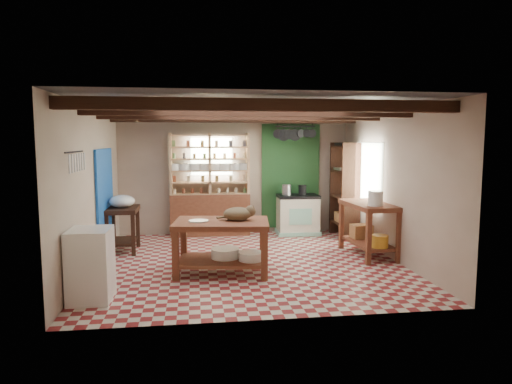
{
  "coord_description": "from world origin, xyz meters",
  "views": [
    {
      "loc": [
        -0.89,
        -7.47,
        2.06
      ],
      "look_at": [
        0.18,
        0.3,
        1.16
      ],
      "focal_mm": 32.0,
      "sensor_mm": 36.0,
      "label": 1
    }
  ],
  "objects": [
    {
      "name": "wall_right",
      "position": [
        2.5,
        0.0,
        1.3
      ],
      "size": [
        0.04,
        5.0,
        2.6
      ],
      "primitive_type": "cube",
      "color": "#C0AD9A",
      "rests_on": "floor"
    },
    {
      "name": "yellow_tub",
      "position": [
        2.2,
        -0.28,
        0.36
      ],
      "size": [
        0.3,
        0.3,
        0.21
      ],
      "primitive_type": "cylinder",
      "rotation": [
        0.0,
        0.0,
        0.05
      ],
      "color": "orange",
      "rests_on": "right_counter"
    },
    {
      "name": "work_table",
      "position": [
        -0.48,
        -0.54,
        0.41
      ],
      "size": [
        1.54,
        1.13,
        0.81
      ],
      "primitive_type": "cube",
      "rotation": [
        0.0,
        0.0,
        -0.12
      ],
      "color": "brown",
      "rests_on": "floor"
    },
    {
      "name": "window_right",
      "position": [
        2.48,
        1.0,
        1.4
      ],
      "size": [
        0.02,
        1.3,
        1.2
      ],
      "primitive_type": "cube",
      "color": "silver",
      "rests_on": "wall_right"
    },
    {
      "name": "tall_rack",
      "position": [
        2.28,
        1.8,
        1.0
      ],
      "size": [
        0.4,
        0.86,
        2.0
      ],
      "primitive_type": "cube",
      "color": "#371E13",
      "rests_on": "floor"
    },
    {
      "name": "basin_small",
      "position": [
        -0.04,
        -0.69,
        0.28
      ],
      "size": [
        0.42,
        0.42,
        0.13
      ],
      "primitive_type": "cylinder",
      "rotation": [
        0.0,
        0.0,
        -0.12
      ],
      "color": "white",
      "rests_on": "work_table"
    },
    {
      "name": "white_cabinet",
      "position": [
        -2.22,
        -1.53,
        0.46
      ],
      "size": [
        0.52,
        0.62,
        0.93
      ],
      "primitive_type": "cube",
      "rotation": [
        0.0,
        0.0,
        -0.0
      ],
      "color": "white",
      "rests_on": "floor"
    },
    {
      "name": "blue_wall_patch",
      "position": [
        -2.47,
        0.9,
        1.1
      ],
      "size": [
        0.04,
        1.4,
        1.6
      ],
      "primitive_type": "cube",
      "color": "blue",
      "rests_on": "wall_left"
    },
    {
      "name": "wall_front",
      "position": [
        0.0,
        -2.5,
        1.3
      ],
      "size": [
        5.0,
        0.04,
        2.6
      ],
      "primitive_type": "cube",
      "color": "#C0AD9A",
      "rests_on": "floor"
    },
    {
      "name": "cat",
      "position": [
        -0.22,
        -0.52,
        0.92
      ],
      "size": [
        0.47,
        0.37,
        0.2
      ],
      "primitive_type": "ellipsoid",
      "rotation": [
        0.0,
        0.0,
        0.05
      ],
      "color": "olive",
      "rests_on": "work_table"
    },
    {
      "name": "stove",
      "position": [
        1.35,
        2.15,
        0.43
      ],
      "size": [
        0.9,
        0.61,
        0.87
      ],
      "primitive_type": "cube",
      "rotation": [
        0.0,
        0.0,
        -0.02
      ],
      "color": "beige",
      "rests_on": "floor"
    },
    {
      "name": "ceiling",
      "position": [
        0.0,
        0.0,
        2.6
      ],
      "size": [
        5.0,
        5.0,
        0.02
      ],
      "primitive_type": "cube",
      "color": "#4D4D53",
      "rests_on": "wall_back"
    },
    {
      "name": "steel_tray",
      "position": [
        -0.83,
        -0.54,
        0.82
      ],
      "size": [
        0.34,
        0.34,
        0.02
      ],
      "primitive_type": "cylinder",
      "rotation": [
        0.0,
        0.0,
        -0.12
      ],
      "color": "#B8B7C0",
      "rests_on": "work_table"
    },
    {
      "name": "utensil_rail",
      "position": [
        -2.44,
        -1.2,
        1.78
      ],
      "size": [
        0.06,
        0.9,
        0.28
      ],
      "primitive_type": "cube",
      "color": "black",
      "rests_on": "wall_left"
    },
    {
      "name": "window_back",
      "position": [
        -0.5,
        2.48,
        1.7
      ],
      "size": [
        0.9,
        0.02,
        0.8
      ],
      "primitive_type": "cube",
      "color": "silver",
      "rests_on": "wall_back"
    },
    {
      "name": "white_bucket",
      "position": [
        2.15,
        -0.18,
        1.07
      ],
      "size": [
        0.26,
        0.26,
        0.25
      ],
      "primitive_type": "cylinder",
      "rotation": [
        0.0,
        0.0,
        0.05
      ],
      "color": "white",
      "rests_on": "right_counter"
    },
    {
      "name": "wicker_basket",
      "position": [
        2.16,
        0.47,
        0.38
      ],
      "size": [
        0.37,
        0.3,
        0.25
      ],
      "primitive_type": "cube",
      "rotation": [
        0.0,
        0.0,
        0.05
      ],
      "color": "#AB7545",
      "rests_on": "right_counter"
    },
    {
      "name": "green_wall_patch",
      "position": [
        1.25,
        2.47,
        1.25
      ],
      "size": [
        1.3,
        0.04,
        2.3
      ],
      "primitive_type": "cube",
      "color": "#1E4B22",
      "rests_on": "wall_back"
    },
    {
      "name": "wall_back",
      "position": [
        0.0,
        2.5,
        1.3
      ],
      "size": [
        5.0,
        0.04,
        2.6
      ],
      "primitive_type": "cube",
      "color": "#C0AD9A",
      "rests_on": "floor"
    },
    {
      "name": "floor",
      "position": [
        0.0,
        0.0,
        -0.01
      ],
      "size": [
        5.0,
        5.0,
        0.02
      ],
      "primitive_type": "cube",
      "color": "maroon",
      "rests_on": "ground"
    },
    {
      "name": "kettle_right",
      "position": [
        1.45,
        2.15,
        0.97
      ],
      "size": [
        0.17,
        0.17,
        0.21
      ],
      "primitive_type": "cylinder",
      "rotation": [
        0.0,
        0.0,
        -0.02
      ],
      "color": "black",
      "rests_on": "stove"
    },
    {
      "name": "prep_table",
      "position": [
        -2.2,
        1.05,
        0.41
      ],
      "size": [
        0.56,
        0.82,
        0.82
      ],
      "primitive_type": "cube",
      "rotation": [
        0.0,
        0.0,
        0.0
      ],
      "color": "#371E13",
      "rests_on": "floor"
    },
    {
      "name": "pot_rack",
      "position": [
        1.25,
        2.05,
        2.18
      ],
      "size": [
        0.86,
        0.12,
        0.36
      ],
      "primitive_type": "cube",
      "color": "black",
      "rests_on": "ceiling"
    },
    {
      "name": "enamel_bowl",
      "position": [
        -2.2,
        1.05,
        0.94
      ],
      "size": [
        0.46,
        0.46,
        0.23
      ],
      "primitive_type": "ellipsoid",
      "rotation": [
        0.0,
        0.0,
        0.0
      ],
      "color": "white",
      "rests_on": "prep_table"
    },
    {
      "name": "basin_large",
      "position": [
        -0.42,
        -0.49,
        0.29
      ],
      "size": [
        0.49,
        0.49,
        0.15
      ],
      "primitive_type": "cylinder",
      "rotation": [
        0.0,
        0.0,
        -0.12
      ],
      "color": "white",
      "rests_on": "work_table"
    },
    {
      "name": "shelving_unit",
      "position": [
        -0.55,
        2.31,
        1.1
      ],
      "size": [
        1.7,
        0.34,
        2.2
      ],
      "primitive_type": "cube",
      "color": "#DAAD7E",
      "rests_on": "floor"
    },
    {
      "name": "right_counter",
      "position": [
        2.18,
        0.17,
        0.47
      ],
      "size": [
        0.73,
        1.36,
        0.95
      ],
      "primitive_type": "cube",
      "rotation": [
        0.0,
        0.0,
        0.05
      ],
      "color": "brown",
      "rests_on": "floor"
    },
    {
      "name": "wall_left",
      "position": [
        -2.5,
        0.0,
        1.3
      ],
      "size": [
        0.04,
        5.0,
        2.6
      ],
      "primitive_type": "cube",
      "color": "#C0AD9A",
      "rests_on": "floor"
    },
    {
      "name": "kettle_left",
      "position": [
        1.1,
        2.15,
        0.98
      ],
      "size": [
        0.2,
        0.2,
        0.23
      ],
      "primitive_type": "cylinder",
      "rotation": [
        0.0,
        0.0,
        -0.02
      ],
      "color": "#B8B7C0",
      "rests_on": "stove"
    },
    {
      "name": "ceiling_beams",
      "position": [
        0.0,
        0.0,
        2.48
      ],
      "size": [
        5.0,
        3.8,
        0.15
      ],
      "primitive_type": "cube",
      "color": "#371E13",
      "rests_on": "ceiling"
    }
  ]
}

